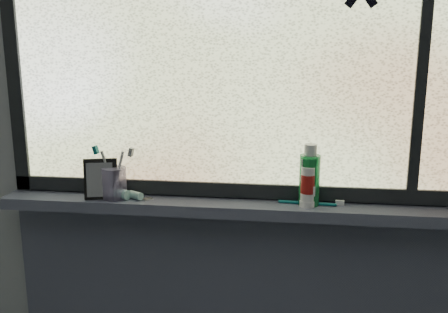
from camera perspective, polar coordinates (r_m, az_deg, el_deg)
wall_back at (r=1.73m, az=1.15°, el=2.83°), size 3.00×0.01×2.50m
windowsill at (r=1.72m, az=0.83°, el=-5.84°), size 1.62×0.14×0.04m
window_pane at (r=1.68m, az=1.10°, el=12.13°), size 1.50×0.01×1.00m
frame_bottom at (r=1.75m, az=1.02°, el=-3.79°), size 1.60×0.03×0.05m
frame_left at (r=1.93m, az=-22.98°, el=11.23°), size 0.05×0.03×1.10m
frame_mullion at (r=1.72m, az=21.82°, el=11.25°), size 0.03×0.03×1.00m
vanity_mirror at (r=1.78m, az=-13.90°, el=-2.50°), size 0.12×0.08×0.14m
toothpaste_tube at (r=1.77m, az=-11.09°, el=-4.25°), size 0.20×0.12×0.04m
toothbrush_cup at (r=1.78m, az=-12.43°, el=-2.97°), size 0.09×0.09×0.11m
toothbrush_lying at (r=1.71m, az=9.50°, el=-5.19°), size 0.24×0.04×0.02m
mouthwash_bottle at (r=1.68m, az=9.76°, el=-2.08°), size 0.09×0.09×0.17m
cream_tube at (r=1.67m, az=9.57°, el=-2.85°), size 0.06×0.06×0.12m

